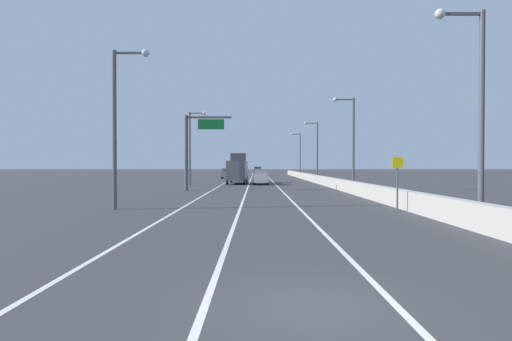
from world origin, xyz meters
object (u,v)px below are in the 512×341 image
(lamp_post_right_fourth, at_px, (300,152))
(lamp_post_left_mid, at_px, (193,143))
(overhead_sign_gantry, at_px, (195,143))
(lamp_post_left_near, at_px, (120,117))
(lamp_post_right_third, at_px, (316,147))
(car_gray_0, at_px, (228,173))
(lamp_post_right_near, at_px, (476,100))
(car_silver_1, at_px, (261,177))
(speed_advisory_sign, at_px, (398,180))
(box_truck, at_px, (238,170))
(lamp_post_right_second, at_px, (351,137))
(car_green_2, at_px, (258,171))

(lamp_post_right_fourth, height_order, lamp_post_left_mid, same)
(overhead_sign_gantry, relative_size, lamp_post_left_near, 0.81)
(lamp_post_right_third, height_order, car_gray_0, lamp_post_right_third)
(lamp_post_right_near, relative_size, car_silver_1, 2.18)
(lamp_post_left_near, bearing_deg, car_gray_0, 87.31)
(overhead_sign_gantry, relative_size, car_gray_0, 1.64)
(lamp_post_right_near, distance_m, lamp_post_right_third, 45.07)
(speed_advisory_sign, xyz_separation_m, car_silver_1, (-7.20, 30.08, -0.74))
(car_gray_0, bearing_deg, box_truck, -81.70)
(lamp_post_right_fourth, xyz_separation_m, lamp_post_left_near, (-16.88, -61.61, 0.00))
(lamp_post_right_fourth, distance_m, lamp_post_left_mid, 38.50)
(lamp_post_right_third, relative_size, box_truck, 1.16)
(lamp_post_right_near, xyz_separation_m, box_truck, (-11.88, 38.21, -3.43))
(lamp_post_right_near, xyz_separation_m, lamp_post_right_fourth, (-0.33, 67.61, 0.00))
(lamp_post_right_second, bearing_deg, lamp_post_right_third, 90.34)
(lamp_post_right_third, xyz_separation_m, car_silver_1, (-8.59, -10.04, -4.32))
(lamp_post_right_third, relative_size, lamp_post_right_fourth, 1.00)
(overhead_sign_gantry, bearing_deg, lamp_post_left_mid, 99.95)
(lamp_post_right_near, bearing_deg, car_green_2, 96.37)
(lamp_post_right_fourth, bearing_deg, car_gray_0, -146.37)
(car_gray_0, bearing_deg, car_green_2, 75.36)
(car_silver_1, bearing_deg, overhead_sign_gantry, -119.35)
(lamp_post_left_mid, distance_m, car_silver_1, 9.78)
(speed_advisory_sign, relative_size, box_truck, 0.38)
(lamp_post_right_fourth, height_order, car_silver_1, lamp_post_right_fourth)
(lamp_post_left_mid, xyz_separation_m, box_truck, (5.43, 5.17, -3.43))
(lamp_post_left_near, distance_m, car_gray_0, 52.25)
(speed_advisory_sign, relative_size, lamp_post_left_near, 0.33)
(car_gray_0, bearing_deg, lamp_post_right_fourth, 33.63)
(car_silver_1, relative_size, car_green_2, 1.04)
(speed_advisory_sign, bearing_deg, car_green_2, 95.60)
(speed_advisory_sign, height_order, box_truck, box_truck)
(overhead_sign_gantry, relative_size, lamp_post_right_third, 0.81)
(lamp_post_right_near, distance_m, car_green_2, 80.85)
(lamp_post_left_mid, height_order, car_green_2, lamp_post_left_mid)
(car_gray_0, relative_size, car_green_2, 1.13)
(lamp_post_right_third, height_order, car_silver_1, lamp_post_right_third)
(lamp_post_left_near, bearing_deg, car_silver_1, 73.78)
(car_green_2, relative_size, box_truck, 0.51)
(overhead_sign_gantry, bearing_deg, lamp_post_left_near, -95.62)
(box_truck, bearing_deg, car_gray_0, 98.30)
(lamp_post_right_third, height_order, lamp_post_left_near, same)
(overhead_sign_gantry, bearing_deg, car_gray_0, 88.73)
(overhead_sign_gantry, bearing_deg, lamp_post_right_second, -1.64)
(speed_advisory_sign, relative_size, car_silver_1, 0.71)
(lamp_post_right_fourth, height_order, car_gray_0, lamp_post_right_fourth)
(lamp_post_right_near, distance_m, lamp_post_right_fourth, 67.61)
(lamp_post_left_mid, bearing_deg, overhead_sign_gantry, -80.05)
(lamp_post_right_near, distance_m, lamp_post_left_mid, 37.30)
(lamp_post_right_fourth, xyz_separation_m, car_gray_0, (-14.43, -9.60, -4.37))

